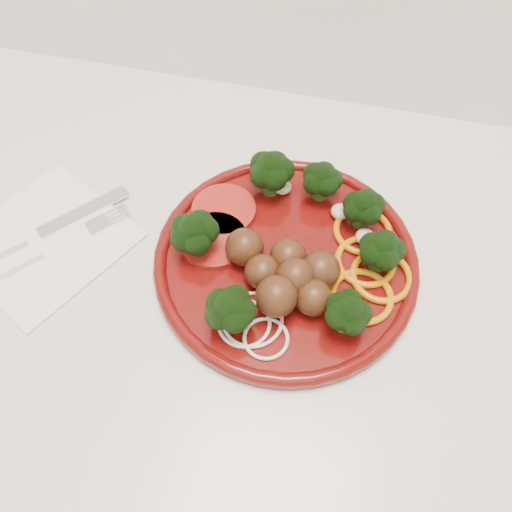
% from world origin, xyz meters
% --- Properties ---
extents(counter, '(2.40, 0.60, 0.90)m').
position_xyz_m(counter, '(0.00, 1.70, 0.45)').
color(counter, beige).
rests_on(counter, ground).
extents(plate, '(0.28, 0.28, 0.06)m').
position_xyz_m(plate, '(0.03, 1.72, 0.92)').
color(plate, '#4D0907').
rests_on(plate, counter).
extents(napkin, '(0.22, 0.22, 0.00)m').
position_xyz_m(napkin, '(-0.24, 1.69, 0.90)').
color(napkin, white).
rests_on(napkin, counter).
extents(knife, '(0.14, 0.16, 0.01)m').
position_xyz_m(knife, '(-0.26, 1.68, 0.91)').
color(knife, silver).
rests_on(knife, napkin).
extents(fork, '(0.13, 0.15, 0.01)m').
position_xyz_m(fork, '(-0.24, 1.66, 0.91)').
color(fork, white).
rests_on(fork, napkin).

